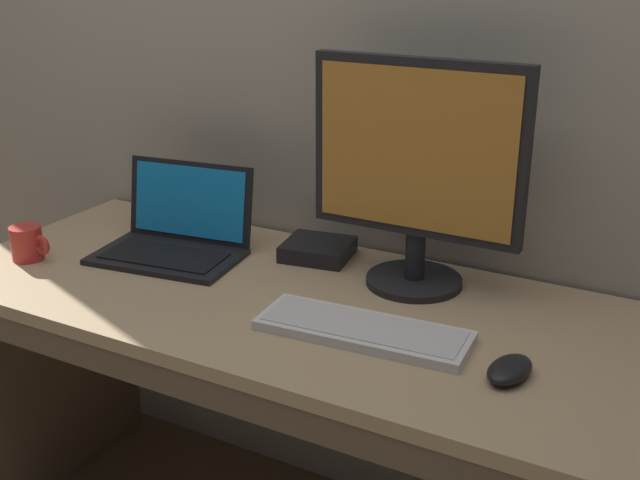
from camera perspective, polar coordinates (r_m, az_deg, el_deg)
desk at (r=1.79m, az=-2.74°, el=-10.65°), size 1.55×0.66×0.73m
laptop_black at (r=1.91m, az=-10.48°, el=0.27°), size 0.37×0.29×0.21m
external_monitor at (r=1.64m, az=7.04°, el=5.24°), size 0.46×0.21×0.49m
wired_keyboard at (r=1.51m, az=3.16°, el=-6.55°), size 0.42×0.17×0.02m
computer_mouse at (r=1.41m, az=13.61°, el=-9.13°), size 0.08×0.12×0.03m
external_drive_box at (r=1.87m, az=-0.16°, el=-0.69°), size 0.18×0.16×0.04m
coffee_mug at (r=1.97m, az=-20.46°, el=-0.21°), size 0.11×0.07×0.08m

